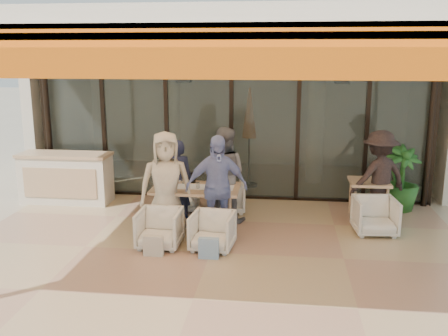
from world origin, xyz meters
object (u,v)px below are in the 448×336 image
object	(u,v)px
chair_far_left	(183,196)
diner_grey	(223,175)
diner_navy	(178,180)
dining_table	(196,190)
standing_woman	(379,177)
side_table	(369,186)
potted_palm	(400,179)
diner_cream	(166,185)
host_counter	(66,178)
side_chair	(375,214)
chair_far_right	(226,195)
diner_periwinkle	(217,188)
chair_near_right	(212,230)
chair_near_left	(160,227)

from	to	relation	value
chair_far_left	diner_grey	size ratio (longest dim) A/B	0.34
diner_navy	dining_table	bearing A→B (deg)	121.38
dining_table	standing_woman	distance (m)	3.27
side_table	potted_palm	size ratio (longest dim) A/B	0.58
chair_far_left	diner_cream	bearing A→B (deg)	85.88
host_counter	dining_table	bearing A→B (deg)	-21.89
diner_cream	side_chair	bearing A→B (deg)	-7.45
chair_far_right	diner_grey	bearing A→B (deg)	79.01
diner_grey	diner_periwinkle	size ratio (longest dim) A/B	1.00
diner_periwinkle	side_chair	distance (m)	2.73
diner_grey	side_chair	bearing A→B (deg)	179.97
chair_far_left	chair_near_right	distance (m)	2.08
chair_near_left	diner_navy	xyz separation A→B (m)	(0.00, 1.40, 0.40)
dining_table	chair_near_right	xyz separation A→B (m)	(0.43, -0.96, -0.36)
diner_navy	diner_grey	xyz separation A→B (m)	(0.84, 0.00, 0.12)
chair_near_left	diner_grey	world-z (taller)	diner_grey
host_counter	chair_far_left	size ratio (longest dim) A/B	3.11
chair_far_left	diner_navy	distance (m)	0.67
side_chair	side_table	bearing A→B (deg)	85.13
dining_table	diner_grey	distance (m)	0.64
chair_far_right	diner_grey	world-z (taller)	diner_grey
standing_woman	potted_palm	world-z (taller)	standing_woman
chair_far_left	standing_woman	distance (m)	3.66
diner_periwinkle	side_chair	bearing A→B (deg)	-6.77
potted_palm	side_chair	bearing A→B (deg)	-116.51
host_counter	standing_woman	bearing A→B (deg)	-4.32
side_table	diner_grey	bearing A→B (deg)	-172.27
diner_grey	side_chair	xyz separation A→B (m)	(2.63, -0.39, -0.52)
diner_grey	diner_periwinkle	bearing A→B (deg)	98.48
chair_far_left	diner_grey	world-z (taller)	diner_grey
diner_grey	side_table	bearing A→B (deg)	-163.80
host_counter	chair_near_left	world-z (taller)	host_counter
diner_navy	potted_palm	distance (m)	4.28
dining_table	diner_navy	size ratio (longest dim) A/B	1.01
dining_table	host_counter	bearing A→B (deg)	158.11
side_table	standing_woman	size ratio (longest dim) A/B	0.44
diner_cream	chair_near_left	bearing A→B (deg)	-105.76
chair_far_left	side_table	bearing A→B (deg)	173.52
chair_near_right	diner_periwinkle	distance (m)	0.73
chair_far_left	standing_woman	bearing A→B (deg)	171.98
host_counter	side_table	distance (m)	5.95
host_counter	chair_near_right	size ratio (longest dim) A/B	2.80
diner_navy	diner_periwinkle	distance (m)	1.24
chair_far_right	side_table	size ratio (longest dim) A/B	0.91
diner_navy	host_counter	bearing A→B (deg)	-27.77
chair_near_right	dining_table	bearing A→B (deg)	119.75
chair_far_left	chair_near_right	size ratio (longest dim) A/B	0.90
chair_far_left	diner_navy	xyz separation A→B (m)	(0.00, -0.50, 0.45)
chair_near_right	diner_grey	xyz separation A→B (m)	(0.00, 1.40, 0.54)
diner_cream	side_table	distance (m)	3.70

